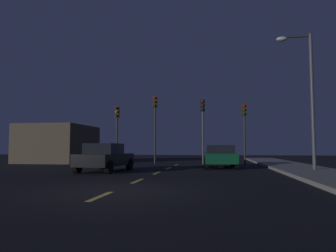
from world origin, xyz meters
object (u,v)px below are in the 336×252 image
object	(u,v)px
traffic_signal_far_right	(244,122)
car_adjacent_lane	(105,157)
traffic_signal_center_right	(203,119)
traffic_signal_far_left	(117,123)
car_stopped_ahead	(220,156)
traffic_signal_center_left	(155,117)
street_lamp_right	(306,88)

from	to	relation	value
traffic_signal_far_right	car_adjacent_lane	size ratio (longest dim) A/B	1.12
traffic_signal_center_right	car_adjacent_lane	world-z (taller)	traffic_signal_center_right
traffic_signal_far_left	traffic_signal_far_right	world-z (taller)	traffic_signal_far_left
traffic_signal_far_left	traffic_signal_center_right	world-z (taller)	traffic_signal_center_right
traffic_signal_far_left	car_stopped_ahead	xyz separation A→B (m)	(8.03, -4.24, -2.48)
traffic_signal_center_right	traffic_signal_center_left	bearing A→B (deg)	179.99
car_stopped_ahead	car_adjacent_lane	bearing A→B (deg)	-146.41
traffic_signal_center_right	car_stopped_ahead	xyz separation A→B (m)	(1.22, -4.24, -2.73)
traffic_signal_far_right	traffic_signal_far_left	bearing A→B (deg)	180.00
traffic_signal_far_right	street_lamp_right	xyz separation A→B (m)	(2.54, -7.07, 1.11)
traffic_signal_far_left	traffic_signal_center_left	bearing A→B (deg)	0.03
car_adjacent_lane	traffic_signal_center_left	bearing A→B (deg)	82.87
traffic_signal_center_left	car_adjacent_lane	size ratio (longest dim) A/B	1.31
traffic_signal_far_left	car_stopped_ahead	distance (m)	9.41
street_lamp_right	traffic_signal_far_left	bearing A→B (deg)	150.39
traffic_signal_far_right	car_adjacent_lane	distance (m)	11.60
traffic_signal_far_right	traffic_signal_center_left	bearing A→B (deg)	179.99
traffic_signal_far_left	car_adjacent_lane	distance (m)	8.80
car_stopped_ahead	car_adjacent_lane	world-z (taller)	car_adjacent_lane
traffic_signal_far_right	street_lamp_right	world-z (taller)	street_lamp_right
traffic_signal_center_right	car_adjacent_lane	bearing A→B (deg)	-120.06
car_adjacent_lane	street_lamp_right	xyz separation A→B (m)	(10.38, 1.13, 3.56)
car_adjacent_lane	street_lamp_right	world-z (taller)	street_lamp_right
traffic_signal_far_right	car_stopped_ahead	xyz separation A→B (m)	(-1.87, -4.24, -2.47)
traffic_signal_far_left	traffic_signal_center_right	distance (m)	6.81
traffic_signal_center_right	street_lamp_right	xyz separation A→B (m)	(5.63, -7.07, 0.84)
traffic_signal_center_right	traffic_signal_far_right	bearing A→B (deg)	-0.02
car_stopped_ahead	traffic_signal_center_left	bearing A→B (deg)	139.40
traffic_signal_center_left	traffic_signal_far_right	distance (m)	6.83
traffic_signal_center_left	traffic_signal_far_right	world-z (taller)	traffic_signal_center_left
traffic_signal_far_left	traffic_signal_center_left	xyz separation A→B (m)	(3.09, 0.00, 0.48)
traffic_signal_center_left	traffic_signal_far_right	bearing A→B (deg)	-0.01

